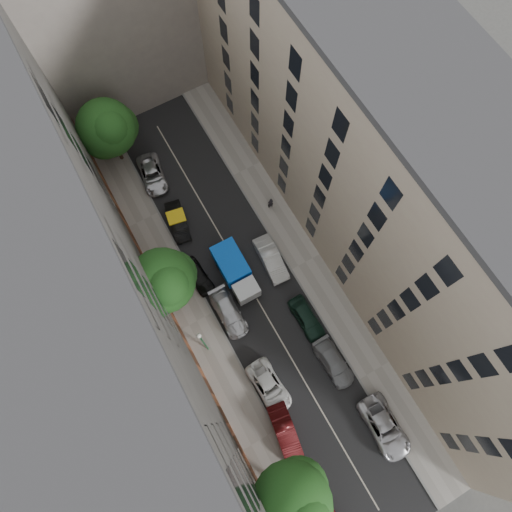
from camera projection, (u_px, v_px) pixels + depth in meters
ground at (252, 291)px, 40.45m from camera, size 120.00×120.00×0.00m
road_surface at (252, 291)px, 40.45m from camera, size 8.00×44.00×0.02m
sidewalk_left at (197, 321)px, 39.49m from camera, size 3.00×44.00×0.15m
sidewalk_right at (305, 262)px, 41.28m from camera, size 3.00×44.00×0.15m
building_left at (102, 332)px, 29.23m from camera, size 8.00×44.00×20.00m
building_right at (385, 183)px, 32.80m from camera, size 8.00×44.00×20.00m
tarp_truck at (235, 271)px, 39.61m from camera, size 2.25×5.46×2.52m
car_left_1 at (285, 431)px, 35.93m from camera, size 2.19×4.61×1.46m
car_left_2 at (269, 386)px, 37.15m from camera, size 2.34×4.72×1.28m
car_left_3 at (229, 313)px, 39.12m from camera, size 1.91×4.71×1.37m
car_left_4 at (198, 276)px, 40.23m from camera, size 1.88×3.98×1.32m
car_left_5 at (178, 221)px, 41.94m from camera, size 2.14×4.33×1.36m
car_left_6 at (152, 175)px, 43.59m from camera, size 2.84×4.94×1.30m
car_right_0 at (385, 427)px, 36.03m from camera, size 2.63×5.34×1.46m
car_right_1 at (334, 363)px, 37.76m from camera, size 1.94×4.52×1.30m
car_right_2 at (307, 318)px, 38.94m from camera, size 1.70×4.18×1.42m
car_right_3 at (271, 259)px, 40.66m from camera, size 1.89×4.68×1.51m
tree_near at (294, 504)px, 29.47m from camera, size 5.55×5.32×8.95m
tree_mid at (165, 282)px, 34.75m from camera, size 5.38×5.12×8.48m
tree_far at (108, 129)px, 40.25m from camera, size 5.46×5.21×7.51m
lamp_post at (203, 341)px, 34.67m from camera, size 0.36×0.36×6.87m
pedestrian at (270, 203)px, 42.29m from camera, size 0.60×0.43×1.55m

